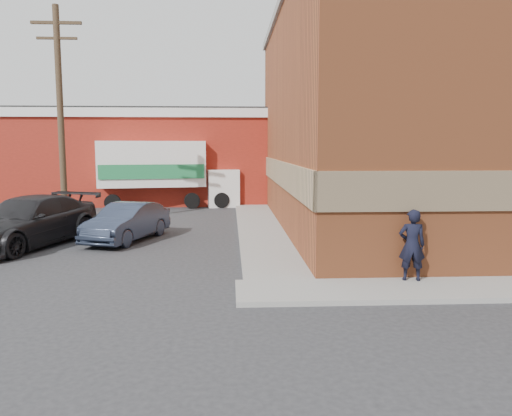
# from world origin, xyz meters

# --- Properties ---
(ground) EXTENTS (90.00, 90.00, 0.00)m
(ground) POSITION_xyz_m (0.00, 0.00, 0.00)
(ground) COLOR #28282B
(ground) RESTS_ON ground
(brick_building) EXTENTS (14.25, 18.25, 9.36)m
(brick_building) POSITION_xyz_m (8.50, 9.00, 4.68)
(brick_building) COLOR #A14F29
(brick_building) RESTS_ON ground
(sidewalk_west) EXTENTS (1.80, 18.00, 0.12)m
(sidewalk_west) POSITION_xyz_m (0.60, 9.00, 0.06)
(sidewalk_west) COLOR gray
(sidewalk_west) RESTS_ON ground
(warehouse) EXTENTS (16.30, 8.30, 5.60)m
(warehouse) POSITION_xyz_m (-6.00, 20.00, 2.81)
(warehouse) COLOR maroon
(warehouse) RESTS_ON ground
(utility_pole) EXTENTS (2.00, 0.26, 9.00)m
(utility_pole) POSITION_xyz_m (-7.50, 9.00, 4.75)
(utility_pole) COLOR #4D3A26
(utility_pole) RESTS_ON ground
(man) EXTENTS (0.70, 0.51, 1.76)m
(man) POSITION_xyz_m (3.82, -0.25, 1.00)
(man) COLOR black
(man) RESTS_ON sidewalk_south
(sedan) EXTENTS (2.70, 4.38, 1.36)m
(sedan) POSITION_xyz_m (-4.33, 6.00, 0.68)
(sedan) COLOR #303A50
(sedan) RESTS_ON ground
(suv_b) EXTENTS (4.13, 6.28, 1.69)m
(suv_b) POSITION_xyz_m (-7.51, 5.19, 0.85)
(suv_b) COLOR black
(suv_b) RESTS_ON ground
(box_truck) EXTENTS (7.72, 3.30, 3.69)m
(box_truck) POSITION_xyz_m (-4.22, 16.11, 2.13)
(box_truck) COLOR white
(box_truck) RESTS_ON ground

